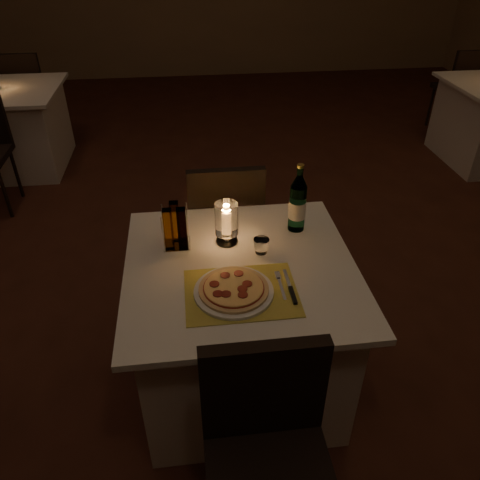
{
  "coord_description": "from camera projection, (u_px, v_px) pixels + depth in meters",
  "views": [
    {
      "loc": [
        -0.23,
        -2.38,
        1.98
      ],
      "look_at": [
        -0.03,
        -0.76,
        0.86
      ],
      "focal_mm": 35.0,
      "sensor_mm": 36.0,
      "label": 1
    }
  ],
  "objects": [
    {
      "name": "pizza",
      "position": [
        234.0,
        288.0,
        1.85
      ],
      "size": [
        0.28,
        0.28,
        0.02
      ],
      "color": "#D8B77F",
      "rests_on": "plate"
    },
    {
      "name": "fork",
      "position": [
        280.0,
        283.0,
        1.91
      ],
      "size": [
        0.02,
        0.18,
        0.0
      ],
      "color": "silver",
      "rests_on": "placemat"
    },
    {
      "name": "hurricane_candle",
      "position": [
        226.0,
        220.0,
        2.1
      ],
      "size": [
        0.11,
        0.11,
        0.2
      ],
      "color": "white",
      "rests_on": "main_table"
    },
    {
      "name": "water_bottle",
      "position": [
        298.0,
        204.0,
        2.19
      ],
      "size": [
        0.08,
        0.08,
        0.34
      ],
      "color": "#5CAC7A",
      "rests_on": "main_table"
    },
    {
      "name": "chair_far",
      "position": [
        225.0,
        217.0,
        2.71
      ],
      "size": [
        0.42,
        0.42,
        0.9
      ],
      "color": "black",
      "rests_on": "ground"
    },
    {
      "name": "neighbor_table_left",
      "position": [
        11.0,
        129.0,
        4.33
      ],
      "size": [
        1.0,
        1.0,
        0.74
      ],
      "color": "white",
      "rests_on": "ground"
    },
    {
      "name": "neighbor_chair_lb",
      "position": [
        26.0,
        87.0,
        4.82
      ],
      "size": [
        0.42,
        0.42,
        0.9
      ],
      "color": "black",
      "rests_on": "ground"
    },
    {
      "name": "chair_near",
      "position": [
        267.0,
        442.0,
        1.55
      ],
      "size": [
        0.42,
        0.42,
        0.9
      ],
      "color": "black",
      "rests_on": "ground"
    },
    {
      "name": "cruet_caddy",
      "position": [
        175.0,
        228.0,
        2.09
      ],
      "size": [
        0.12,
        0.12,
        0.21
      ],
      "color": "white",
      "rests_on": "main_table"
    },
    {
      "name": "tumbler",
      "position": [
        261.0,
        246.0,
        2.08
      ],
      "size": [
        0.07,
        0.07,
        0.07
      ],
      "primitive_type": null,
      "color": "white",
      "rests_on": "main_table"
    },
    {
      "name": "main_table",
      "position": [
        241.0,
        326.0,
        2.23
      ],
      "size": [
        1.0,
        1.0,
        0.74
      ],
      "color": "white",
      "rests_on": "ground"
    },
    {
      "name": "neighbor_chair_rb",
      "position": [
        464.0,
        83.0,
        4.93
      ],
      "size": [
        0.42,
        0.42,
        0.9
      ],
      "color": "black",
      "rests_on": "ground"
    },
    {
      "name": "plate",
      "position": [
        234.0,
        292.0,
        1.86
      ],
      "size": [
        0.32,
        0.32,
        0.01
      ],
      "primitive_type": "cylinder",
      "color": "white",
      "rests_on": "placemat"
    },
    {
      "name": "placemat",
      "position": [
        241.0,
        293.0,
        1.87
      ],
      "size": [
        0.45,
        0.34,
        0.0
      ],
      "primitive_type": "cube",
      "color": "gold",
      "rests_on": "main_table"
    },
    {
      "name": "floor",
      "position": [
        231.0,
        283.0,
        3.09
      ],
      "size": [
        8.0,
        10.0,
        0.02
      ],
      "primitive_type": "cube",
      "color": "#4A2317",
      "rests_on": "ground"
    },
    {
      "name": "knife",
      "position": [
        292.0,
        292.0,
        1.87
      ],
      "size": [
        0.02,
        0.22,
        0.01
      ],
      "color": "black",
      "rests_on": "placemat"
    }
  ]
}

